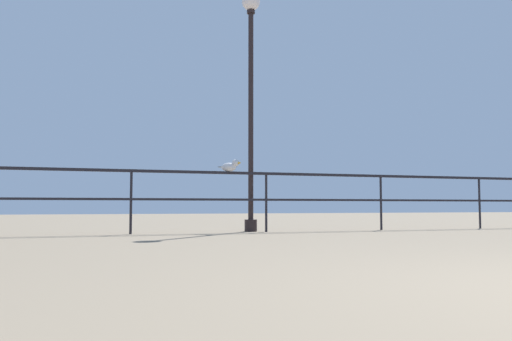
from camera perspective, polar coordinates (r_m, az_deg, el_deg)
The scene contains 3 objects.
pier_railing at distance 9.51m, azimuth 1.13°, elevation -1.85°, with size 24.18×0.05×1.09m.
lamppost_center at distance 9.96m, azimuth -0.57°, elevation 10.63°, with size 0.35×0.35×4.63m.
seagull_on_rail at distance 9.31m, azimuth -2.85°, elevation 0.48°, with size 0.37×0.34×0.21m.
Camera 1 is at (-3.25, -1.40, 0.47)m, focal length 36.50 mm.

